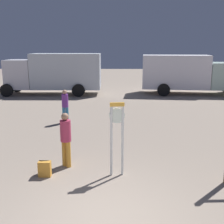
{
  "coord_description": "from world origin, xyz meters",
  "views": [
    {
      "loc": [
        0.2,
        -4.95,
        3.46
      ],
      "look_at": [
        0.11,
        4.68,
        1.2
      ],
      "focal_mm": 44.65,
      "sensor_mm": 36.0,
      "label": 1
    }
  ],
  "objects_px": {
    "backpack": "(45,169)",
    "person_near_clock": "(66,137)",
    "person_distant": "(65,104)",
    "box_truck_far": "(186,73)",
    "box_truck_near": "(56,72)",
    "standing_clock": "(117,131)"
  },
  "relations": [
    {
      "from": "standing_clock",
      "to": "backpack",
      "type": "height_order",
      "value": "standing_clock"
    },
    {
      "from": "person_near_clock",
      "to": "box_truck_far",
      "type": "bearing_deg",
      "value": 63.01
    },
    {
      "from": "person_near_clock",
      "to": "person_distant",
      "type": "height_order",
      "value": "person_near_clock"
    },
    {
      "from": "standing_clock",
      "to": "person_distant",
      "type": "xyz_separation_m",
      "value": [
        -2.35,
        5.4,
        -0.38
      ]
    },
    {
      "from": "person_near_clock",
      "to": "backpack",
      "type": "xyz_separation_m",
      "value": [
        -0.49,
        -0.66,
        -0.7
      ]
    },
    {
      "from": "backpack",
      "to": "person_near_clock",
      "type": "bearing_deg",
      "value": 53.8
    },
    {
      "from": "person_distant",
      "to": "box_truck_near",
      "type": "relative_size",
      "value": 0.22
    },
    {
      "from": "person_near_clock",
      "to": "person_distant",
      "type": "bearing_deg",
      "value": 100.14
    },
    {
      "from": "box_truck_far",
      "to": "standing_clock",
      "type": "bearing_deg",
      "value": -110.84
    },
    {
      "from": "person_near_clock",
      "to": "person_distant",
      "type": "xyz_separation_m",
      "value": [
        -0.87,
        4.86,
        -0.04
      ]
    },
    {
      "from": "person_distant",
      "to": "box_truck_far",
      "type": "distance_m",
      "value": 11.21
    },
    {
      "from": "backpack",
      "to": "box_truck_far",
      "type": "distance_m",
      "value": 15.6
    },
    {
      "from": "standing_clock",
      "to": "box_truck_near",
      "type": "height_order",
      "value": "box_truck_near"
    },
    {
      "from": "person_near_clock",
      "to": "box_truck_far",
      "type": "height_order",
      "value": "box_truck_far"
    },
    {
      "from": "person_near_clock",
      "to": "box_truck_near",
      "type": "bearing_deg",
      "value": 102.82
    },
    {
      "from": "standing_clock",
      "to": "box_truck_near",
      "type": "bearing_deg",
      "value": 108.19
    },
    {
      "from": "person_near_clock",
      "to": "backpack",
      "type": "relative_size",
      "value": 3.76
    },
    {
      "from": "person_distant",
      "to": "box_truck_near",
      "type": "height_order",
      "value": "box_truck_near"
    },
    {
      "from": "box_truck_far",
      "to": "box_truck_near",
      "type": "bearing_deg",
      "value": -178.65
    },
    {
      "from": "standing_clock",
      "to": "box_truck_far",
      "type": "distance_m",
      "value": 14.62
    },
    {
      "from": "person_near_clock",
      "to": "box_truck_far",
      "type": "xyz_separation_m",
      "value": [
        6.68,
        13.12,
        0.66
      ]
    },
    {
      "from": "standing_clock",
      "to": "box_truck_near",
      "type": "relative_size",
      "value": 0.29
    }
  ]
}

